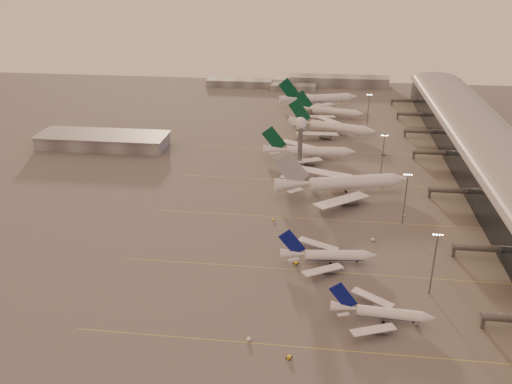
# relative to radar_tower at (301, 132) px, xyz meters

# --- Properties ---
(ground) EXTENTS (700.00, 700.00, 0.00)m
(ground) POSITION_rel_radar_tower_xyz_m (-5.00, -120.00, -20.95)
(ground) COLOR #5A5757
(ground) RESTS_ON ground
(taxiway_markings) EXTENTS (180.00, 185.25, 0.02)m
(taxiway_markings) POSITION_rel_radar_tower_xyz_m (25.00, -64.00, -20.94)
(taxiway_markings) COLOR gold
(taxiway_markings) RESTS_ON ground
(terminal) EXTENTS (57.00, 362.00, 23.04)m
(terminal) POSITION_rel_radar_tower_xyz_m (102.88, -9.91, -10.43)
(terminal) COLOR black
(terminal) RESTS_ON ground
(hangar) EXTENTS (82.00, 27.00, 8.50)m
(hangar) POSITION_rel_radar_tower_xyz_m (-125.00, 20.00, -16.63)
(hangar) COLOR slate
(hangar) RESTS_ON ground
(radar_tower) EXTENTS (6.40, 6.40, 31.10)m
(radar_tower) POSITION_rel_radar_tower_xyz_m (0.00, 0.00, 0.00)
(radar_tower) COLOR #55575C
(radar_tower) RESTS_ON ground
(mast_a) EXTENTS (3.60, 0.56, 25.00)m
(mast_a) POSITION_rel_radar_tower_xyz_m (53.00, -120.00, -7.21)
(mast_a) COLOR #55575C
(mast_a) RESTS_ON ground
(mast_b) EXTENTS (3.60, 0.56, 25.00)m
(mast_b) POSITION_rel_radar_tower_xyz_m (50.00, -65.00, -7.21)
(mast_b) COLOR #55575C
(mast_b) RESTS_ON ground
(mast_c) EXTENTS (3.60, 0.56, 25.00)m
(mast_c) POSITION_rel_radar_tower_xyz_m (45.00, -10.00, -7.21)
(mast_c) COLOR #55575C
(mast_c) RESTS_ON ground
(mast_d) EXTENTS (3.60, 0.56, 25.00)m
(mast_d) POSITION_rel_radar_tower_xyz_m (43.00, 80.00, -7.21)
(mast_d) COLOR #55575C
(mast_d) RESTS_ON ground
(distant_horizon) EXTENTS (165.00, 37.50, 9.00)m
(distant_horizon) POSITION_rel_radar_tower_xyz_m (-2.38, 205.14, -17.06)
(distant_horizon) COLOR slate
(distant_horizon) RESTS_ON ground
(narrowbody_near) EXTENTS (35.08, 27.95, 13.70)m
(narrowbody_near) POSITION_rel_radar_tower_xyz_m (34.22, -138.51, -18.18)
(narrowbody_near) COLOR white
(narrowbody_near) RESTS_ON ground
(narrowbody_mid) EXTENTS (38.83, 30.86, 15.18)m
(narrowbody_mid) POSITION_rel_radar_tower_xyz_m (16.44, -103.71, -17.87)
(narrowbody_mid) COLOR white
(narrowbody_mid) RESTS_ON ground
(widebody_white) EXTENTS (69.49, 54.96, 25.00)m
(widebody_white) POSITION_rel_radar_tower_xyz_m (23.72, -34.47, -16.61)
(widebody_white) COLOR white
(widebody_white) RESTS_ON ground
(greentail_a) EXTENTS (55.63, 44.80, 20.20)m
(greentail_a) POSITION_rel_radar_tower_xyz_m (5.05, 14.30, -17.38)
(greentail_a) COLOR white
(greentail_a) RESTS_ON ground
(greentail_b) EXTENTS (59.76, 47.57, 22.32)m
(greentail_b) POSITION_rel_radar_tower_xyz_m (18.53, 64.10, -17.01)
(greentail_b) COLOR white
(greentail_b) RESTS_ON ground
(greentail_c) EXTENTS (51.77, 41.42, 19.00)m
(greentail_c) POSITION_rel_radar_tower_xyz_m (17.03, 105.83, -17.59)
(greentail_c) COLOR white
(greentail_c) RESTS_ON ground
(greentail_d) EXTENTS (63.44, 50.39, 23.95)m
(greentail_d) POSITION_rel_radar_tower_xyz_m (8.63, 137.76, -16.72)
(greentail_d) COLOR white
(greentail_d) RESTS_ON ground
(gsv_truck_a) EXTENTS (5.86, 4.81, 2.29)m
(gsv_truck_a) POSITION_rel_radar_tower_xyz_m (-8.03, -153.88, -19.78)
(gsv_truck_a) COLOR silver
(gsv_truck_a) RESTS_ON ground
(gsv_tug_near) EXTENTS (3.22, 3.99, 0.99)m
(gsv_tug_near) POSITION_rel_radar_tower_xyz_m (4.89, -160.70, -20.44)
(gsv_tug_near) COLOR yellow
(gsv_tug_near) RESTS_ON ground
(gsv_catering_a) EXTENTS (5.56, 4.39, 4.18)m
(gsv_catering_a) POSITION_rel_radar_tower_xyz_m (45.70, -138.71, -18.86)
(gsv_catering_a) COLOR silver
(gsv_catering_a) RESTS_ON ground
(gsv_tug_mid) EXTENTS (4.35, 3.76, 1.07)m
(gsv_tug_mid) POSITION_rel_radar_tower_xyz_m (3.97, -106.08, -20.40)
(gsv_tug_mid) COLOR yellow
(gsv_tug_mid) RESTS_ON ground
(gsv_truck_b) EXTENTS (6.30, 2.69, 2.48)m
(gsv_truck_b) POSITION_rel_radar_tower_xyz_m (35.91, -83.33, -19.68)
(gsv_truck_b) COLOR silver
(gsv_truck_b) RESTS_ON ground
(gsv_truck_c) EXTENTS (5.09, 2.85, 1.94)m
(gsv_truck_c) POSITION_rel_radar_tower_xyz_m (-8.22, -69.26, -19.96)
(gsv_truck_c) COLOR yellow
(gsv_truck_c) RESTS_ON ground
(gsv_catering_b) EXTENTS (5.43, 3.89, 4.08)m
(gsv_catering_b) POSITION_rel_radar_tower_xyz_m (51.74, -57.67, -18.91)
(gsv_catering_b) COLOR silver
(gsv_catering_b) RESTS_ON ground
(gsv_tug_far) EXTENTS (2.47, 3.36, 0.86)m
(gsv_tug_far) POSITION_rel_radar_tower_xyz_m (7.84, -14.88, -20.50)
(gsv_tug_far) COLOR silver
(gsv_tug_far) RESTS_ON ground
(gsv_truck_d) EXTENTS (2.89, 5.10, 1.94)m
(gsv_truck_d) POSITION_rel_radar_tower_xyz_m (-15.82, 10.88, -19.96)
(gsv_truck_d) COLOR silver
(gsv_truck_d) RESTS_ON ground
(gsv_tug_hangar) EXTENTS (4.45, 3.40, 1.12)m
(gsv_tug_hangar) POSITION_rel_radar_tower_xyz_m (49.69, 25.50, -20.37)
(gsv_tug_hangar) COLOR slate
(gsv_tug_hangar) RESTS_ON ground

